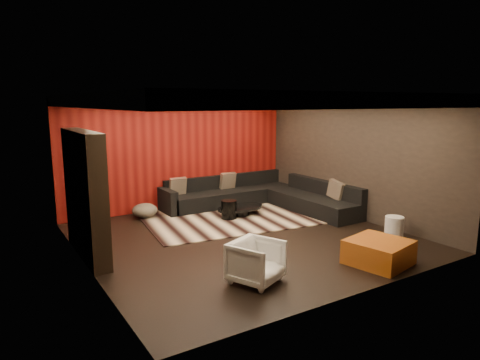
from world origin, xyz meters
TOP-DOWN VIEW (x-y plane):
  - floor at (0.00, 0.00)m, footprint 6.00×6.00m
  - ceiling at (0.00, 0.00)m, footprint 6.00×6.00m
  - wall_back at (0.00, 3.01)m, footprint 6.00×0.02m
  - wall_left at (-3.01, 0.00)m, footprint 0.02×6.00m
  - wall_right at (3.01, 0.00)m, footprint 0.02×6.00m
  - red_feature_wall at (0.00, 2.97)m, footprint 5.98×0.05m
  - soffit_back at (0.00, 2.70)m, footprint 6.00×0.60m
  - soffit_front at (0.00, -2.70)m, footprint 6.00×0.60m
  - soffit_left at (-2.70, 0.00)m, footprint 0.60×4.80m
  - soffit_right at (2.70, 0.00)m, footprint 0.60×4.80m
  - cove_back at (0.00, 2.36)m, footprint 4.80×0.08m
  - cove_front at (0.00, -2.36)m, footprint 4.80×0.08m
  - cove_left at (-2.36, 0.00)m, footprint 0.08×4.80m
  - cove_right at (2.36, 0.00)m, footprint 0.08×4.80m
  - tv_surround at (-2.85, 0.60)m, footprint 0.30×2.00m
  - tv_screen at (-2.69, 0.60)m, footprint 0.04×1.30m
  - tv_shelf at (-2.69, 0.60)m, footprint 0.04×1.60m
  - rug at (0.60, 1.53)m, footprint 4.35×3.48m
  - coffee_table at (0.85, 1.47)m, footprint 1.23×1.23m
  - drum_stool at (0.46, 1.33)m, footprint 0.47×0.47m
  - striped_pouf at (-1.15, 2.47)m, footprint 0.66×0.66m
  - white_side_table at (2.50, -1.63)m, footprint 0.42×0.42m
  - orange_ottoman at (1.17, -2.37)m, footprint 1.08×1.08m
  - armchair at (-0.99, -1.91)m, footprint 0.91×0.92m
  - sectional_sofa at (1.73, 1.86)m, footprint 3.65×3.50m
  - throw_pillows at (1.27, 1.89)m, footprint 3.25×2.77m

SIDE VIEW (x-z plane):
  - floor at x=0.00m, z-range -0.02..0.00m
  - rug at x=0.60m, z-range 0.00..0.02m
  - coffee_table at x=0.85m, z-range 0.02..0.22m
  - striped_pouf at x=-1.15m, z-range 0.02..0.34m
  - orange_ottoman at x=1.17m, z-range 0.00..0.40m
  - white_side_table at x=2.50m, z-range 0.00..0.45m
  - drum_stool at x=0.46m, z-range 0.02..0.44m
  - sectional_sofa at x=1.73m, z-range -0.11..0.64m
  - armchair at x=-0.99m, z-range 0.00..0.64m
  - throw_pillows at x=1.27m, z-range 0.37..0.87m
  - tv_shelf at x=-2.69m, z-range 0.68..0.72m
  - tv_surround at x=-2.85m, z-range 0.00..2.20m
  - wall_back at x=0.00m, z-range 0.00..2.80m
  - wall_left at x=-3.01m, z-range 0.00..2.80m
  - wall_right at x=3.01m, z-range 0.00..2.80m
  - red_feature_wall at x=0.00m, z-range 0.01..2.79m
  - tv_screen at x=-2.69m, z-range 1.05..1.85m
  - cove_back at x=0.00m, z-range 2.58..2.62m
  - cove_front at x=0.00m, z-range 2.58..2.62m
  - cove_left at x=-2.36m, z-range 2.58..2.62m
  - cove_right at x=2.36m, z-range 2.58..2.62m
  - soffit_back at x=0.00m, z-range 2.58..2.80m
  - soffit_front at x=0.00m, z-range 2.58..2.80m
  - soffit_left at x=-2.70m, z-range 2.58..2.80m
  - soffit_right at x=2.70m, z-range 2.58..2.80m
  - ceiling at x=0.00m, z-range 2.80..2.82m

